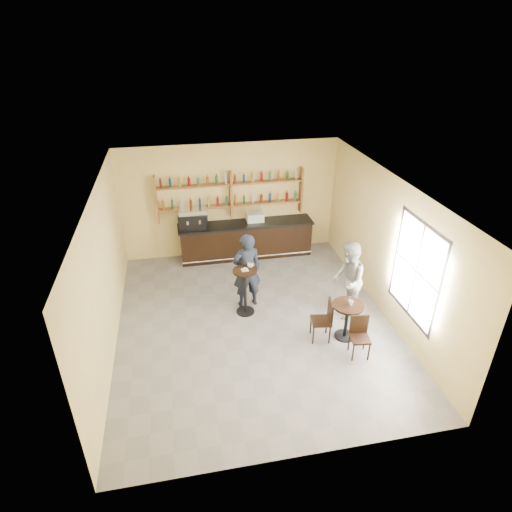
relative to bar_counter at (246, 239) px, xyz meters
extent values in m
plane|color=slate|center=(-0.37, -3.15, -0.51)|extent=(7.00, 7.00, 0.00)
plane|color=white|center=(-0.37, -3.15, 2.69)|extent=(7.00, 7.00, 0.00)
plane|color=#EFD788|center=(-0.37, 0.35, 1.09)|extent=(7.00, 0.00, 7.00)
plane|color=#EFD788|center=(-0.37, -6.65, 1.09)|extent=(7.00, 0.00, 7.00)
plane|color=#EFD788|center=(-3.37, -3.15, 1.09)|extent=(0.00, 7.00, 7.00)
plane|color=#EFD788|center=(2.63, -3.15, 1.09)|extent=(0.00, 7.00, 7.00)
plane|color=white|center=(2.62, -4.35, 1.19)|extent=(0.00, 2.00, 2.00)
cube|color=white|center=(-0.50, -2.74, 0.63)|extent=(0.16, 0.16, 0.00)
torus|color=#DFA151|center=(-0.49, -2.75, 0.65)|extent=(0.13, 0.13, 0.04)
imported|color=white|center=(-0.36, -2.64, 0.67)|extent=(0.14, 0.14, 0.10)
imported|color=black|center=(-0.40, -2.43, 0.42)|extent=(0.73, 0.53, 1.86)
imported|color=white|center=(1.50, -4.03, 0.37)|extent=(0.11, 0.11, 0.09)
imported|color=gray|center=(1.73, -3.25, 0.41)|extent=(0.96, 1.08, 1.83)
camera|label=1|loc=(-1.83, -10.79, 5.44)|focal=30.00mm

